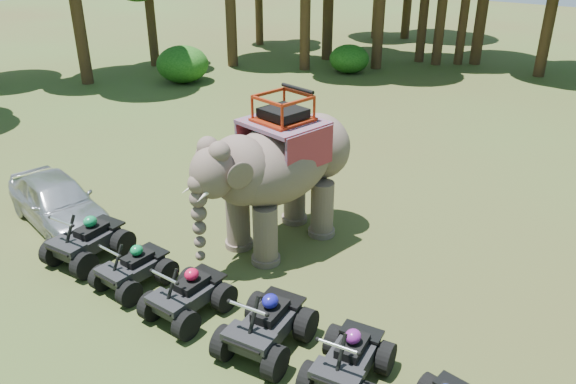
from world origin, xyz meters
name	(u,v)px	position (x,y,z in m)	size (l,w,h in m)	color
ground	(257,286)	(0.00, 0.00, 0.00)	(110.00, 110.00, 0.00)	#47381E
elephant	(281,170)	(-0.79, 1.98, 1.96)	(2.05, 4.67, 3.92)	#50423A
parked_car	(57,201)	(-6.20, -0.86, 0.68)	(1.61, 4.00, 1.36)	#BABCC2
atv_0	(87,235)	(-4.00, -1.51, 0.68)	(1.34, 1.84, 1.36)	black
atv_1	(133,263)	(-2.23, -1.60, 0.60)	(1.19, 1.63, 1.21)	black
atv_2	(187,289)	(-0.51, -1.61, 0.63)	(1.25, 1.71, 1.27)	black
atv_3	(266,318)	(1.43, -1.46, 0.69)	(1.36, 1.86, 1.38)	black
atv_4	(349,354)	(3.16, -1.32, 0.64)	(1.25, 1.71, 1.27)	black
tree_26	(149,2)	(-18.57, 13.58, 3.52)	(4.93, 4.93, 7.04)	#195114
tree_30	(465,4)	(-4.57, 24.26, 3.34)	(4.67, 4.67, 6.67)	#195114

